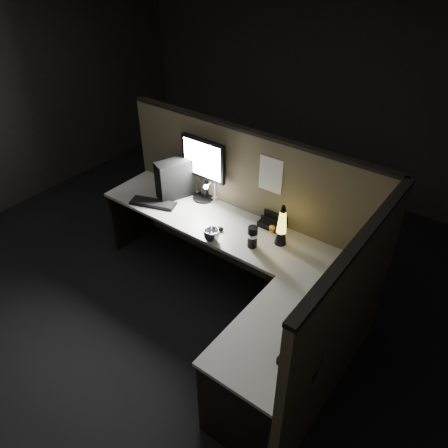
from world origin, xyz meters
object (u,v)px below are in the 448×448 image
Objects in this scene: lava_lamp at (282,228)px; monitor at (203,164)px; keyboard at (153,203)px; pc_tower at (175,179)px; desk_phone at (303,353)px.

monitor is at bearing 169.90° from lava_lamp.
monitor is at bearing 30.01° from keyboard.
pc_tower is 1.40× the size of desk_phone.
desk_phone reaches higher than keyboard.
lava_lamp reaches higher than keyboard.
pc_tower is at bearing -151.65° from monitor.
lava_lamp is 1.40× the size of desk_phone.
pc_tower is at bearing 53.68° from keyboard.
monitor is at bearing 142.63° from desk_phone.
pc_tower and lava_lamp have the same top height.
desk_phone is (1.93, -0.97, -0.13)m from pc_tower.
lava_lamp is 1.18m from desk_phone.
lava_lamp is at bearing -9.96° from monitor.
lava_lamp is at bearing 20.36° from pc_tower.
monitor reaches higher than pc_tower.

